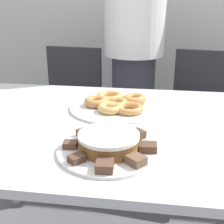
{
  "coord_description": "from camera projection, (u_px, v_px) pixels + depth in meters",
  "views": [
    {
      "loc": [
        0.16,
        -1.12,
        1.24
      ],
      "look_at": [
        0.0,
        -0.04,
        0.82
      ],
      "focal_mm": 50.0,
      "sensor_mm": 36.0,
      "label": 1
    }
  ],
  "objects": [
    {
      "name": "donut_5",
      "position": [
        134.0,
        99.0,
        1.42
      ],
      "size": [
        0.11,
        0.11,
        0.03
      ],
      "color": "#D18E4C",
      "rests_on": "plate_donuts"
    },
    {
      "name": "lamington_0",
      "position": [
        136.0,
        160.0,
        0.91
      ],
      "size": [
        0.07,
        0.07,
        0.03
      ],
      "rotation": [
        0.0,
        0.0,
        5.56
      ],
      "color": "brown",
      "rests_on": "plate_cake"
    },
    {
      "name": "lamington_7",
      "position": [
        105.0,
        165.0,
        0.88
      ],
      "size": [
        0.05,
        0.06,
        0.03
      ],
      "rotation": [
        0.0,
        0.0,
        11.06
      ],
      "color": "brown",
      "rests_on": "plate_cake"
    },
    {
      "name": "office_chair_right",
      "position": [
        200.0,
        124.0,
        2.08
      ],
      "size": [
        0.49,
        0.49,
        0.88
      ],
      "rotation": [
        0.0,
        0.0,
        -0.11
      ],
      "color": "black",
      "rests_on": "ground_plane"
    },
    {
      "name": "lamington_5",
      "position": [
        70.0,
        145.0,
        1.01
      ],
      "size": [
        0.05,
        0.04,
        0.02
      ],
      "rotation": [
        0.0,
        0.0,
        9.49
      ],
      "color": "brown",
      "rests_on": "plate_cake"
    },
    {
      "name": "donut_4",
      "position": [
        129.0,
        108.0,
        1.31
      ],
      "size": [
        0.12,
        0.12,
        0.03
      ],
      "color": "#D18E4C",
      "rests_on": "plate_donuts"
    },
    {
      "name": "lamington_3",
      "position": [
        112.0,
        129.0,
        1.12
      ],
      "size": [
        0.05,
        0.06,
        0.03
      ],
      "rotation": [
        0.0,
        0.0,
        7.92
      ],
      "color": "brown",
      "rests_on": "plate_cake"
    },
    {
      "name": "lamington_1",
      "position": [
        148.0,
        147.0,
        0.99
      ],
      "size": [
        0.06,
        0.05,
        0.02
      ],
      "rotation": [
        0.0,
        0.0,
        6.35
      ],
      "color": "#513828",
      "rests_on": "plate_cake"
    },
    {
      "name": "plate_donuts",
      "position": [
        114.0,
        107.0,
        1.38
      ],
      "size": [
        0.4,
        0.4,
        0.01
      ],
      "color": "white",
      "rests_on": "table"
    },
    {
      "name": "donut_3",
      "position": [
        110.0,
        108.0,
        1.32
      ],
      "size": [
        0.11,
        0.11,
        0.03
      ],
      "color": "#E5AD66",
      "rests_on": "plate_donuts"
    },
    {
      "name": "donut_1",
      "position": [
        110.0,
        97.0,
        1.46
      ],
      "size": [
        0.13,
        0.13,
        0.03
      ],
      "color": "tan",
      "rests_on": "plate_donuts"
    },
    {
      "name": "lamington_4",
      "position": [
        86.0,
        133.0,
        1.09
      ],
      "size": [
        0.07,
        0.07,
        0.02
      ],
      "rotation": [
        0.0,
        0.0,
        8.7
      ],
      "color": "brown",
      "rests_on": "plate_cake"
    },
    {
      "name": "person_standing",
      "position": [
        134.0,
        48.0,
        2.02
      ],
      "size": [
        0.38,
        0.38,
        1.71
      ],
      "color": "#383842",
      "rests_on": "ground_plane"
    },
    {
      "name": "donut_0",
      "position": [
        114.0,
        103.0,
        1.38
      ],
      "size": [
        0.12,
        0.12,
        0.03
      ],
      "color": "tan",
      "rests_on": "plate_donuts"
    },
    {
      "name": "plate_cake",
      "position": [
        109.0,
        150.0,
        1.01
      ],
      "size": [
        0.33,
        0.33,
        0.01
      ],
      "color": "white",
      "rests_on": "table"
    },
    {
      "name": "lamington_2",
      "position": [
        137.0,
        135.0,
        1.08
      ],
      "size": [
        0.07,
        0.07,
        0.03
      ],
      "rotation": [
        0.0,
        0.0,
        7.13
      ],
      "color": "#513828",
      "rests_on": "plate_cake"
    },
    {
      "name": "lamington_6",
      "position": [
        76.0,
        159.0,
        0.93
      ],
      "size": [
        0.06,
        0.06,
        0.02
      ],
      "rotation": [
        0.0,
        0.0,
        10.27
      ],
      "color": "#513828",
      "rests_on": "plate_cake"
    },
    {
      "name": "office_chair_left",
      "position": [
        69.0,
        117.0,
        2.2
      ],
      "size": [
        0.48,
        0.48,
        0.88
      ],
      "rotation": [
        0.0,
        0.0,
        -0.09
      ],
      "color": "black",
      "rests_on": "ground_plane"
    },
    {
      "name": "donut_2",
      "position": [
        96.0,
        102.0,
        1.39
      ],
      "size": [
        0.11,
        0.11,
        0.04
      ],
      "color": "#C68447",
      "rests_on": "plate_donuts"
    },
    {
      "name": "table",
      "position": [
        113.0,
        143.0,
        1.26
      ],
      "size": [
        1.47,
        0.96,
        0.76
      ],
      "color": "silver",
      "rests_on": "ground_plane"
    },
    {
      "name": "frosted_cake",
      "position": [
        109.0,
        141.0,
        0.99
      ],
      "size": [
        0.2,
        0.2,
        0.05
      ],
      "color": "brown",
      "rests_on": "plate_cake"
    }
  ]
}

